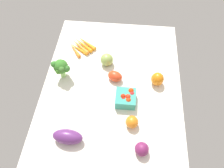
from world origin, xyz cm
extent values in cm
cube|color=silver|center=(0.00, 0.00, 1.00)|extent=(104.00, 76.00, 2.00)
cone|color=orange|center=(-30.59, -19.32, 3.28)|extent=(11.79, 14.10, 2.57)
cone|color=orange|center=(-28.70, -20.94, 3.26)|extent=(12.01, 13.86, 2.51)
cone|color=orange|center=(-26.89, -22.50, 3.42)|extent=(12.29, 13.21, 2.83)
cone|color=orange|center=(-25.44, -23.74, 3.00)|extent=(9.92, 13.99, 2.00)
cone|color=orange|center=(-23.62, -25.30, 3.13)|extent=(11.01, 9.22, 2.27)
sphere|color=#8BA44E|center=(-15.64, -4.45, 5.71)|extent=(7.42, 7.42, 7.42)
ellipsoid|color=red|center=(-4.74, 1.23, 4.92)|extent=(8.26, 9.75, 5.85)
sphere|color=orange|center=(22.00, 11.75, 5.13)|extent=(6.26, 6.26, 6.26)
sphere|color=#6F2150|center=(34.85, 16.67, 5.22)|extent=(6.44, 6.44, 6.44)
cube|color=teal|center=(8.96, 7.89, 4.83)|extent=(10.36, 10.36, 5.67)
sphere|color=red|center=(10.10, 6.69, 6.87)|extent=(2.58, 2.58, 2.58)
sphere|color=red|center=(11.25, 9.38, 6.97)|extent=(2.91, 2.91, 2.91)
sphere|color=red|center=(7.12, 10.98, 6.95)|extent=(2.65, 2.65, 2.65)
sphere|color=red|center=(9.39, 6.51, 7.46)|extent=(2.54, 2.54, 2.54)
sphere|color=red|center=(5.61, 10.46, 7.24)|extent=(2.96, 2.96, 2.96)
sphere|color=red|center=(9.34, 9.01, 7.22)|extent=(2.91, 2.91, 2.91)
ellipsoid|color=orange|center=(-4.19, 24.50, 6.01)|extent=(8.24, 8.24, 8.02)
cylinder|color=#9CD373|center=(-4.46, -28.33, 4.71)|extent=(2.87, 2.87, 5.43)
sphere|color=#347326|center=(-4.46, -28.33, 10.42)|extent=(7.97, 7.97, 7.97)
sphere|color=#397122|center=(-1.31, -28.85, 10.25)|extent=(3.17, 3.17, 3.17)
sphere|color=#327029|center=(-4.10, -31.50, 12.40)|extent=(3.53, 3.53, 3.53)
sphere|color=#396D29|center=(-1.59, -26.94, 11.64)|extent=(3.54, 3.54, 3.54)
sphere|color=#357824|center=(-7.65, -28.42, 9.47)|extent=(3.82, 3.82, 3.82)
sphere|color=#37722D|center=(-3.61, -25.26, 10.10)|extent=(4.22, 4.22, 4.22)
ellipsoid|color=#5E2A69|center=(32.36, -17.63, 5.48)|extent=(7.55, 14.48, 6.96)
camera|label=1|loc=(66.50, 6.18, 101.96)|focal=34.74mm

